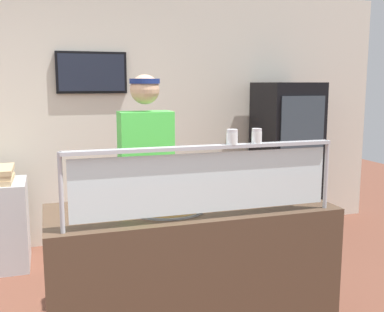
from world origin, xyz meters
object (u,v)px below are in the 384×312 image
Objects in this scene: pizza_tray at (166,206)px; pepper_flake_shaker at (257,137)px; pizza_server at (168,204)px; parmesan_shaker at (232,138)px; drink_fridge at (286,160)px; worker_figure at (147,179)px.

pizza_tray is 5.73× the size of pepper_flake_shaker.
pepper_flake_shaker is at bearing -30.56° from pizza_tray.
pizza_tray is 0.03m from pizza_server.
parmesan_shaker is 2.72m from drink_fridge.
pepper_flake_shaker is 0.05× the size of worker_figure.
worker_figure reaches higher than pizza_server.
pizza_tray is 0.60m from parmesan_shaker.
pizza_tray is at bearing -91.75° from worker_figure.
parmesan_shaker is at bearing -41.30° from pizza_tray.
drink_fridge reaches higher than pizza_tray.
pepper_flake_shaker is (0.15, -0.00, -0.00)m from parmesan_shaker.
parmesan_shaker is 0.15m from pepper_flake_shaker.
drink_fridge is at bearing 53.92° from parmesan_shaker.
drink_fridge reaches higher than pizza_server.
pizza_tray is 0.27× the size of worker_figure.
parmesan_shaker is (0.31, -0.27, 0.43)m from pizza_tray.
pizza_tray is 0.28× the size of drink_fridge.
pepper_flake_shaker is (0.46, -0.27, 0.43)m from pizza_tray.
pizza_server is (0.00, -0.02, 0.02)m from pizza_tray.
parmesan_shaker is 1.02m from worker_figure.
pizza_tray is at bearing 149.44° from pepper_flake_shaker.
worker_figure is at bearing -145.84° from drink_fridge.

